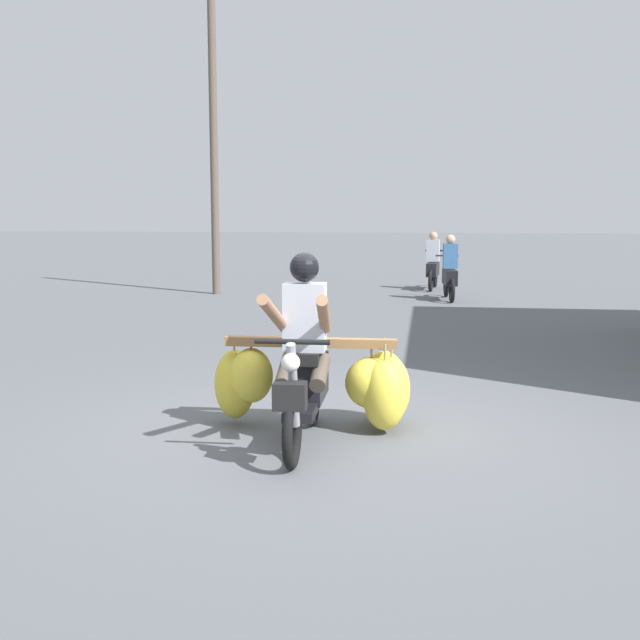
{
  "coord_description": "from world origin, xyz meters",
  "views": [
    {
      "loc": [
        0.8,
        -6.55,
        1.92
      ],
      "look_at": [
        -0.18,
        0.61,
        0.9
      ],
      "focal_mm": 43.85,
      "sensor_mm": 36.0,
      "label": 1
    }
  ],
  "objects_px": {
    "motorbike_main_loaded": "(327,378)",
    "utility_pole": "(214,149)",
    "motorbike_distant_ahead_right": "(433,266)",
    "motorbike_distant_ahead_left": "(450,274)"
  },
  "relations": [
    {
      "from": "motorbike_main_loaded",
      "to": "utility_pole",
      "type": "bearing_deg",
      "value": 110.02
    },
    {
      "from": "motorbike_main_loaded",
      "to": "motorbike_distant_ahead_right",
      "type": "relative_size",
      "value": 1.13
    },
    {
      "from": "motorbike_main_loaded",
      "to": "motorbike_distant_ahead_right",
      "type": "bearing_deg",
      "value": 85.53
    },
    {
      "from": "motorbike_main_loaded",
      "to": "motorbike_distant_ahead_left",
      "type": "bearing_deg",
      "value": 82.72
    },
    {
      "from": "motorbike_main_loaded",
      "to": "motorbike_distant_ahead_right",
      "type": "distance_m",
      "value": 12.56
    },
    {
      "from": "motorbike_distant_ahead_left",
      "to": "motorbike_main_loaded",
      "type": "bearing_deg",
      "value": -97.28
    },
    {
      "from": "motorbike_main_loaded",
      "to": "utility_pole",
      "type": "xyz_separation_m",
      "value": [
        -3.97,
        10.89,
        2.78
      ]
    },
    {
      "from": "motorbike_distant_ahead_right",
      "to": "motorbike_main_loaded",
      "type": "bearing_deg",
      "value": -94.47
    },
    {
      "from": "utility_pole",
      "to": "motorbike_distant_ahead_left",
      "type": "bearing_deg",
      "value": -5.99
    },
    {
      "from": "motorbike_main_loaded",
      "to": "motorbike_distant_ahead_left",
      "type": "xyz_separation_m",
      "value": [
        1.32,
        10.33,
        0.08
      ]
    }
  ]
}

